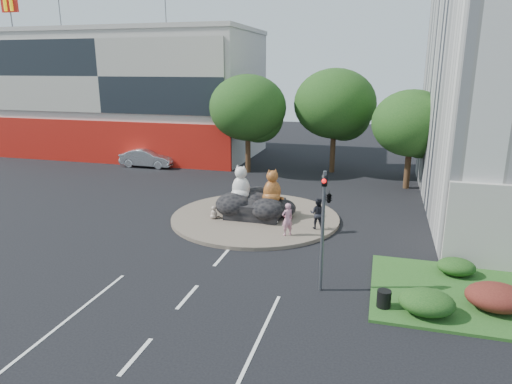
# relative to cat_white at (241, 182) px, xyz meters

# --- Properties ---
(ground) EXTENTS (120.00, 120.00, 0.00)m
(ground) POSITION_rel_cat_white_xyz_m (0.94, -10.19, -2.16)
(ground) COLOR black
(ground) RESTS_ON ground
(roundabout_island) EXTENTS (10.00, 10.00, 0.20)m
(roundabout_island) POSITION_rel_cat_white_xyz_m (0.94, -0.19, -2.06)
(roundabout_island) COLOR brown
(roundabout_island) RESTS_ON ground
(rock_plinth) EXTENTS (3.20, 2.60, 0.90)m
(rock_plinth) POSITION_rel_cat_white_xyz_m (0.94, -0.19, -1.51)
(rock_plinth) COLOR black
(rock_plinth) RESTS_ON roundabout_island
(shophouse_block) EXTENTS (25.20, 12.30, 17.40)m
(shophouse_block) POSITION_rel_cat_white_xyz_m (-17.06, 17.72, 4.02)
(shophouse_block) COLOR beige
(shophouse_block) RESTS_ON ground
(grass_verge) EXTENTS (10.00, 6.00, 0.12)m
(grass_verge) POSITION_rel_cat_white_xyz_m (12.94, -7.19, -2.10)
(grass_verge) COLOR #1E4A18
(grass_verge) RESTS_ON ground
(tree_left) EXTENTS (6.46, 6.46, 8.27)m
(tree_left) POSITION_rel_cat_white_xyz_m (-2.99, 11.87, 3.09)
(tree_left) COLOR #382314
(tree_left) RESTS_ON ground
(tree_mid) EXTENTS (6.84, 6.84, 8.76)m
(tree_mid) POSITION_rel_cat_white_xyz_m (4.01, 13.87, 3.40)
(tree_mid) COLOR #382314
(tree_mid) RESTS_ON ground
(tree_right) EXTENTS (5.70, 5.70, 7.30)m
(tree_right) POSITION_rel_cat_white_xyz_m (10.01, 9.87, 2.47)
(tree_right) COLOR #382314
(tree_right) RESTS_ON ground
(hedge_near_green) EXTENTS (2.00, 1.60, 0.90)m
(hedge_near_green) POSITION_rel_cat_white_xyz_m (9.94, -9.19, -1.59)
(hedge_near_green) COLOR #143C13
(hedge_near_green) RESTS_ON grass_verge
(hedge_red) EXTENTS (2.20, 1.76, 0.99)m
(hedge_red) POSITION_rel_cat_white_xyz_m (12.44, -8.19, -1.55)
(hedge_red) COLOR #4A1613
(hedge_red) RESTS_ON grass_verge
(hedge_back_green) EXTENTS (1.60, 1.28, 0.72)m
(hedge_back_green) POSITION_rel_cat_white_xyz_m (11.44, -5.39, -1.68)
(hedge_back_green) COLOR #143C13
(hedge_back_green) RESTS_ON grass_verge
(traffic_light) EXTENTS (0.44, 1.24, 5.00)m
(traffic_light) POSITION_rel_cat_white_xyz_m (6.04, -8.20, 1.46)
(traffic_light) COLOR #595B60
(traffic_light) RESTS_ON ground
(street_lamp) EXTENTS (2.34, 0.22, 8.06)m
(street_lamp) POSITION_rel_cat_white_xyz_m (13.76, -2.19, 2.39)
(street_lamp) COLOR #595B60
(street_lamp) RESTS_ON ground
(cat_white) EXTENTS (1.45, 1.31, 2.13)m
(cat_white) POSITION_rel_cat_white_xyz_m (0.00, 0.00, 0.00)
(cat_white) COLOR beige
(cat_white) RESTS_ON rock_plinth
(cat_tabby) EXTENTS (1.59, 1.55, 2.02)m
(cat_tabby) POSITION_rel_cat_white_xyz_m (1.94, -0.09, -0.05)
(cat_tabby) COLOR #C88929
(cat_tabby) RESTS_ON rock_plinth
(kitten_calico) EXTENTS (0.62, 0.59, 0.79)m
(kitten_calico) POSITION_rel_cat_white_xyz_m (-1.28, -1.29, -1.57)
(kitten_calico) COLOR beige
(kitten_calico) RESTS_ON roundabout_island
(kitten_white) EXTENTS (0.62, 0.62, 0.78)m
(kitten_white) POSITION_rel_cat_white_xyz_m (2.28, -1.24, -1.57)
(kitten_white) COLOR silver
(kitten_white) RESTS_ON roundabout_island
(pedestrian_pink) EXTENTS (0.76, 0.74, 1.76)m
(pedestrian_pink) POSITION_rel_cat_white_xyz_m (3.44, -2.85, -1.08)
(pedestrian_pink) COLOR #BF7C91
(pedestrian_pink) RESTS_ON roundabout_island
(pedestrian_dark) EXTENTS (0.89, 0.72, 1.73)m
(pedestrian_dark) POSITION_rel_cat_white_xyz_m (4.83, -1.42, -1.10)
(pedestrian_dark) COLOR black
(pedestrian_dark) RESTS_ON roundabout_island
(parked_car) EXTENTS (4.98, 1.78, 1.64)m
(parked_car) POSITION_rel_cat_white_xyz_m (-12.47, 11.43, -1.34)
(parked_car) COLOR #A7AAAF
(parked_car) RESTS_ON ground
(litter_bin) EXTENTS (0.69, 0.69, 0.66)m
(litter_bin) POSITION_rel_cat_white_xyz_m (8.44, -9.10, -1.71)
(litter_bin) COLOR black
(litter_bin) RESTS_ON grass_verge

